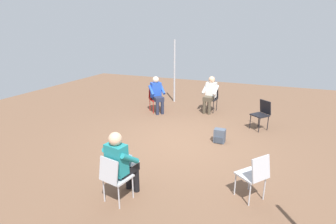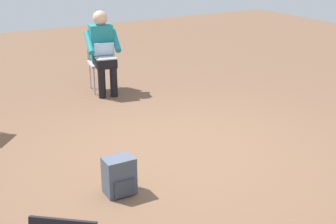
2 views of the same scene
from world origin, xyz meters
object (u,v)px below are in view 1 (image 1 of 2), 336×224
Objects in this scene: chair_southwest at (254,174)px; person_with_laptop at (121,161)px; chair_west at (114,176)px; person_in_white at (210,93)px; backpack_near_laptop_user at (220,136)px; person_in_blue at (157,93)px; chair_northeast at (155,97)px; chair_southeast at (262,113)px; chair_east at (212,97)px.

person_with_laptop is (-0.77, 2.08, 0.20)m from chair_southwest.
chair_west is 0.69× the size of person_with_laptop.
chair_west is 0.69× the size of person_in_white.
person_in_white is at bearing 98.34° from chair_west.
chair_west is 3.29m from backpack_near_laptop_user.
person_in_blue is 3.10m from backpack_near_laptop_user.
chair_northeast is at bearing 25.96° from person_in_white.
chair_southeast reaches higher than backpack_near_laptop_user.
backpack_near_laptop_user is at bearing 80.69° from person_with_laptop.
person_in_blue is 3.44× the size of backpack_near_laptop_user.
person_in_white is (5.50, -0.27, 0.20)m from chair_west.
chair_east is at bearing -90.00° from person_in_white.
backpack_near_laptop_user is (-1.38, 0.91, -0.34)m from chair_southeast.
chair_southeast is at bearing 40.20° from chair_southwest.
chair_west is at bearing 94.46° from chair_east.
chair_west is 0.69× the size of person_in_blue.
person_in_blue reaches higher than chair_west.
chair_southeast is 0.69× the size of person_in_blue.
person_in_blue is at bearing 30.62° from person_in_white.
person_in_blue is (4.78, 1.41, 0.20)m from chair_west.
chair_northeast is 1.00× the size of chair_east.
chair_southwest is at bearing 119.42° from person_in_white.
chair_east and chair_southeast have the same top height.
chair_southeast is at bearing -33.58° from backpack_near_laptop_user.
chair_northeast is 5.13m from chair_west.
backpack_near_laptop_user is at bearing 81.17° from chair_west.
chair_southwest is 1.00× the size of chair_west.
chair_southwest is (-3.97, -3.64, 0.00)m from chair_northeast.
person_with_laptop is (0.17, -0.03, 0.20)m from chair_west.
person_in_blue reaches higher than chair_northeast.
chair_southeast is at bearing 128.98° from person_in_blue.
chair_east is at bearing 98.46° from person_with_laptop.
chair_west is (-4.90, -1.52, 0.00)m from chair_northeast.
chair_west is (-4.45, 2.03, 0.00)m from chair_southeast.
chair_northeast is 1.91m from person_in_white.
chair_east is at bearing 98.21° from chair_west.
person_with_laptop is at bearing 104.50° from chair_southeast.
chair_northeast and chair_southwest have the same top height.
chair_east is 2.12m from chair_southeast.
chair_southwest is 0.69× the size of person_with_laptop.
chair_southwest reaches higher than backpack_near_laptop_user.
person_in_white is at bearing 19.28° from backpack_near_laptop_user.
person_with_laptop is (-5.50, 0.26, 0.20)m from chair_east.
chair_west is at bearing 104.98° from chair_southeast.
chair_southwest is 2.36× the size of backpack_near_laptop_user.
chair_northeast is 1.00× the size of chair_west.
chair_east is 5.07m from chair_southwest.
person_in_blue is at bearing 34.06° from chair_southeast.
chair_northeast is 0.69× the size of person_with_laptop.
chair_southwest is (-4.73, -1.82, 0.00)m from chair_east.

